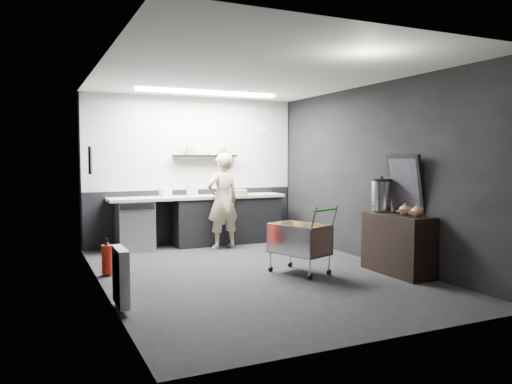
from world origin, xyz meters
name	(u,v)px	position (x,y,z in m)	size (l,w,h in m)	color
floor	(254,273)	(0.00, 0.00, 0.00)	(5.50, 5.50, 0.00)	black
ceiling	(254,74)	(0.00, 0.00, 2.70)	(5.50, 5.50, 0.00)	white
wall_back	(193,170)	(0.00, 2.75, 1.35)	(5.50, 5.50, 0.00)	black
wall_front	(387,186)	(0.00, -2.75, 1.35)	(5.50, 5.50, 0.00)	black
wall_left	(101,178)	(-2.00, 0.00, 1.35)	(5.50, 5.50, 0.00)	black
wall_right	(374,173)	(2.00, 0.00, 1.35)	(5.50, 5.50, 0.00)	black
kitchen_wall_panel	(193,143)	(0.00, 2.73, 1.85)	(3.95, 0.02, 1.70)	#B0B0AB
dado_panel	(194,216)	(0.00, 2.73, 0.50)	(3.95, 0.02, 1.00)	black
floating_shelf	(205,156)	(0.20, 2.62, 1.62)	(1.20, 0.22, 0.04)	black
wall_clock	(262,129)	(1.40, 2.72, 2.15)	(0.20, 0.20, 0.03)	white
poster	(90,160)	(-1.98, 1.30, 1.55)	(0.02, 0.30, 0.40)	white
poster_red_band	(90,155)	(-1.98, 1.30, 1.62)	(0.01, 0.22, 0.10)	red
radiator	(121,277)	(-1.94, -0.90, 0.35)	(0.10, 0.50, 0.60)	white
ceiling_strip	(208,93)	(0.00, 1.85, 2.67)	(2.40, 0.20, 0.04)	white
prep_counter	(206,220)	(0.14, 2.42, 0.46)	(3.20, 0.61, 0.90)	black
person	(223,201)	(0.29, 1.97, 0.83)	(0.61, 0.40, 1.67)	beige
shopping_cart	(299,242)	(0.57, -0.25, 0.44)	(0.78, 1.02, 0.92)	silver
sideboard	(397,236)	(1.79, -0.81, 0.52)	(0.46, 1.09, 1.63)	black
fire_extinguisher	(107,258)	(-1.85, 0.72, 0.23)	(0.15, 0.15, 0.48)	red
cardboard_box	(233,192)	(0.65, 2.37, 0.95)	(0.47, 0.36, 0.09)	olive
pink_tub	(192,190)	(-0.12, 2.42, 1.00)	(0.20, 0.20, 0.20)	beige
white_container	(166,193)	(-0.62, 2.37, 0.98)	(0.18, 0.14, 0.16)	white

